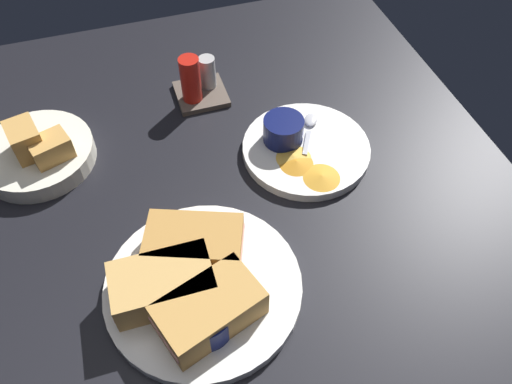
% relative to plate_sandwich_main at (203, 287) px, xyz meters
% --- Properties ---
extents(ground_plane, '(1.10, 1.10, 0.03)m').
position_rel_plate_sandwich_main_xyz_m(ground_plane, '(-0.01, 0.12, -0.02)').
color(ground_plane, black).
extents(plate_sandwich_main, '(0.27, 0.27, 0.02)m').
position_rel_plate_sandwich_main_xyz_m(plate_sandwich_main, '(0.00, 0.00, 0.00)').
color(plate_sandwich_main, white).
rests_on(plate_sandwich_main, ground_plane).
extents(sandwich_half_near, '(0.15, 0.12, 0.05)m').
position_rel_plate_sandwich_main_xyz_m(sandwich_half_near, '(0.00, 0.05, 0.03)').
color(sandwich_half_near, '#C68C42').
rests_on(sandwich_half_near, plate_sandwich_main).
extents(sandwich_half_far, '(0.13, 0.08, 0.05)m').
position_rel_plate_sandwich_main_xyz_m(sandwich_half_far, '(-0.05, 0.00, 0.03)').
color(sandwich_half_far, tan).
rests_on(sandwich_half_far, plate_sandwich_main).
extents(sandwich_half_extra, '(0.15, 0.11, 0.05)m').
position_rel_plate_sandwich_main_xyz_m(sandwich_half_extra, '(-0.00, -0.05, 0.03)').
color(sandwich_half_extra, tan).
rests_on(sandwich_half_extra, plate_sandwich_main).
extents(ramekin_dark_sauce, '(0.07, 0.07, 0.04)m').
position_rel_plate_sandwich_main_xyz_m(ramekin_dark_sauce, '(-0.01, -0.06, 0.03)').
color(ramekin_dark_sauce, navy).
rests_on(ramekin_dark_sauce, plate_sandwich_main).
extents(spoon_by_dark_ramekin, '(0.03, 0.10, 0.01)m').
position_rel_plate_sandwich_main_xyz_m(spoon_by_dark_ramekin, '(-0.02, -0.00, 0.01)').
color(spoon_by_dark_ramekin, silver).
rests_on(spoon_by_dark_ramekin, plate_sandwich_main).
extents(plate_chips_companion, '(0.21, 0.21, 0.02)m').
position_rel_plate_sandwich_main_xyz_m(plate_chips_companion, '(0.23, 0.20, 0.00)').
color(plate_chips_companion, white).
rests_on(plate_chips_companion, ground_plane).
extents(ramekin_light_gravy, '(0.07, 0.07, 0.04)m').
position_rel_plate_sandwich_main_xyz_m(ramekin_light_gravy, '(0.19, 0.22, 0.03)').
color(ramekin_light_gravy, '#0C144C').
rests_on(ramekin_light_gravy, plate_chips_companion).
extents(spoon_by_gravy_ramekin, '(0.06, 0.09, 0.01)m').
position_rel_plate_sandwich_main_xyz_m(spoon_by_gravy_ramekin, '(0.25, 0.24, 0.01)').
color(spoon_by_gravy_ramekin, silver).
rests_on(spoon_by_gravy_ramekin, plate_chips_companion).
extents(plantain_chip_scatter, '(0.10, 0.12, 0.01)m').
position_rel_plate_sandwich_main_xyz_m(plantain_chip_scatter, '(0.21, 0.16, 0.01)').
color(plantain_chip_scatter, gold).
rests_on(plantain_chip_scatter, plate_chips_companion).
extents(bread_basket_rear, '(0.18, 0.18, 0.08)m').
position_rel_plate_sandwich_main_xyz_m(bread_basket_rear, '(-0.20, 0.31, 0.01)').
color(bread_basket_rear, silver).
rests_on(bread_basket_rear, ground_plane).
extents(condiment_caddy, '(0.09, 0.09, 0.10)m').
position_rel_plate_sandwich_main_xyz_m(condiment_caddy, '(0.09, 0.39, 0.03)').
color(condiment_caddy, brown).
rests_on(condiment_caddy, ground_plane).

